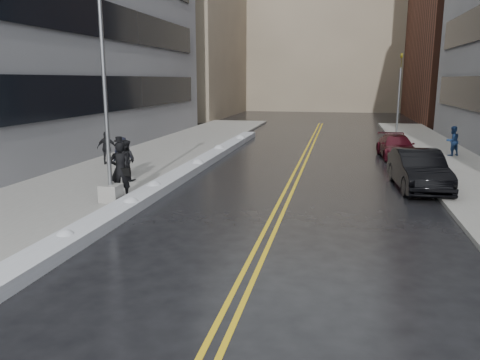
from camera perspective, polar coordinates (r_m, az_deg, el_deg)
The scene contains 18 objects.
ground at distance 13.87m, azimuth -6.94°, elevation -6.01°, with size 160.00×160.00×0.00m, color black.
sidewalk_west at distance 24.98m, azimuth -12.03°, elevation 2.14°, with size 5.50×50.00×0.15m, color gray.
sidewalk_east at distance 23.52m, azimuth 25.70°, elevation 0.59°, with size 4.00×50.00×0.15m, color gray.
lane_line_left at distance 22.94m, azimuth 6.81°, elevation 1.27°, with size 0.12×50.00×0.01m, color gold.
lane_line_right at distance 22.92m, azimuth 7.56°, elevation 1.24°, with size 0.12×50.00×0.01m, color gold.
snow_ridge at distance 21.94m, azimuth -6.26°, elevation 1.23°, with size 0.90×30.00×0.34m, color silver.
building_west_far at distance 60.02m, azimuth -7.63°, elevation 16.55°, with size 14.00×22.00×18.00m, color gray.
building_far at distance 72.79m, azimuth 10.63°, elevation 17.24°, with size 36.00×16.00×22.00m, color gray.
lamppost at distance 16.44m, azimuth -15.87°, elevation 5.52°, with size 0.65×0.65×7.62m.
fire_hydrant at distance 23.22m, azimuth 23.41°, elevation 1.85°, with size 0.26×0.26×0.73m.
traffic_signal at distance 36.69m, azimuth 18.83°, elevation 10.12°, with size 0.16×0.20×6.00m.
pedestrian_fedora at distance 17.13m, azimuth -14.37°, elevation 1.22°, with size 0.74×0.49×2.03m, color black.
pedestrian_b at distance 20.02m, azimuth -13.72°, elevation 2.36°, with size 0.84×0.65×1.73m, color black.
pedestrian_c at distance 20.98m, azimuth -14.10°, elevation 2.78°, with size 0.85×0.55×1.73m, color black.
pedestrian_d at distance 24.26m, azimuth -15.92°, elevation 3.79°, with size 0.96×0.40×1.63m, color black.
pedestrian_east at distance 28.53m, azimuth 24.47°, elevation 4.36°, with size 0.80×0.62×1.64m, color navy.
car_black at distance 19.88m, azimuth 20.94°, elevation 1.15°, with size 1.66×4.76×1.57m, color black.
car_maroon at distance 27.57m, azimuth 18.52°, elevation 3.88°, with size 1.77×4.35×1.26m, color #3C0912.
Camera 1 is at (4.36, -12.44, 4.30)m, focal length 35.00 mm.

